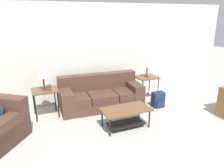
% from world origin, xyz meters
% --- Properties ---
extents(wall_back, '(8.84, 0.06, 2.60)m').
position_xyz_m(wall_back, '(0.00, 4.67, 1.30)').
color(wall_back, silver).
rests_on(wall_back, ground_plane).
extents(couch, '(2.13, 1.02, 0.82)m').
position_xyz_m(couch, '(-0.01, 4.04, 0.30)').
color(couch, '#4C3328').
rests_on(couch, ground_plane).
extents(coffee_table, '(1.02, 0.54, 0.43)m').
position_xyz_m(coffee_table, '(0.08, 2.79, 0.32)').
color(coffee_table, brown).
rests_on(coffee_table, ground_plane).
extents(side_table_left, '(0.58, 0.51, 0.66)m').
position_xyz_m(side_table_left, '(-1.39, 4.03, 0.59)').
color(side_table_left, brown).
rests_on(side_table_left, ground_plane).
extents(side_table_right, '(0.58, 0.51, 0.66)m').
position_xyz_m(side_table_right, '(1.36, 4.03, 0.59)').
color(side_table_right, brown).
rests_on(side_table_right, ground_plane).
extents(table_lamp_left, '(0.28, 0.28, 0.51)m').
position_xyz_m(table_lamp_left, '(-1.39, 4.03, 1.05)').
color(table_lamp_left, '#472D1E').
rests_on(table_lamp_left, side_table_left).
extents(table_lamp_right, '(0.28, 0.28, 0.51)m').
position_xyz_m(table_lamp_right, '(1.36, 4.03, 1.05)').
color(table_lamp_right, '#472D1E').
rests_on(table_lamp_right, side_table_right).
extents(backpack, '(0.31, 0.28, 0.40)m').
position_xyz_m(backpack, '(1.35, 3.42, 0.19)').
color(backpack, '#1E2847').
rests_on(backpack, ground_plane).
extents(picture_frame, '(0.10, 0.04, 0.13)m').
position_xyz_m(picture_frame, '(-1.29, 3.95, 0.72)').
color(picture_frame, '#4C3828').
rests_on(picture_frame, side_table_left).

